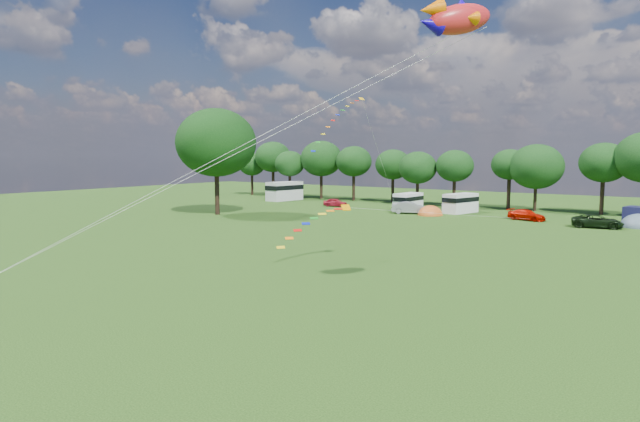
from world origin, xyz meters
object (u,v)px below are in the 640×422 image
Objects in this scene: car_b at (410,208)px; car_d at (597,221)px; campervan_b at (408,201)px; tent_greyblue at (639,227)px; fish_kite at (454,19)px; big_tree at (216,143)px; campervan_a at (285,190)px; tent_orange at (430,215)px; campervan_c at (461,203)px; car_a at (335,202)px; car_c at (527,215)px.

car_b is 21.74m from car_d.
car_d is at bearing -96.42° from campervan_b.
car_b reaches higher than tent_greyblue.
tent_greyblue is 1.20× the size of fish_kite.
campervan_a is at bearing 106.56° from big_tree.
campervan_c is at bearing 66.67° from tent_orange.
campervan_b is (23.94, -3.11, -0.38)m from campervan_a.
car_d is at bearing -137.75° from tent_greyblue.
campervan_c is at bearing -86.13° from campervan_a.
car_b is (13.08, -2.47, 0.16)m from car_a.
tent_orange is (28.62, -6.44, -1.64)m from campervan_a.
fish_kite is at bearing -127.85° from campervan_a.
fish_kite is (40.61, -25.32, 4.15)m from big_tree.
tent_greyblue is at bearing 20.99° from big_tree.
tent_greyblue is (38.28, -0.29, -0.57)m from car_a.
car_c is 0.83× the size of campervan_b.
big_tree is at bearing 94.47° from fish_kite.
campervan_a is (-47.45, 7.31, 0.97)m from car_d.
car_c is at bearing -176.06° from tent_greyblue.
campervan_b is 1.22× the size of tent_greyblue.
big_tree is at bearing -156.51° from campervan_a.
big_tree is at bearing -159.01° from tent_greyblue.
fish_kite is at bearing -65.47° from tent_orange.
car_d is 23.89m from campervan_b.
fish_kite is (-0.51, -39.27, 12.49)m from car_d.
campervan_c is 49.22m from fish_kite.
tent_orange is 0.84× the size of tent_greyblue.
car_a is 0.88× the size of tent_greyblue.
campervan_a is 29.38m from tent_orange.
fish_kite is (34.29, -42.72, 12.57)m from car_a.
fish_kite is (21.20, -40.25, 12.41)m from car_b.
car_d is 0.91× the size of campervan_c.
car_c is 1.02× the size of tent_greyblue.
big_tree is 3.91× the size of fish_kite.
car_b is 1.06× the size of tent_greyblue.
car_d is 1.23× the size of tent_greyblue.
car_a is 0.65× the size of campervan_c.
car_c is at bearing -107.50° from car_b.
tent_orange is (-2.07, -4.80, -1.33)m from campervan_c.
campervan_c is (30.69, -1.64, -0.31)m from campervan_a.
car_c is (14.07, 1.41, -0.14)m from car_b.
big_tree reaches higher than campervan_b.
campervan_b is (-1.79, 3.21, 0.52)m from car_b.
car_d is 48.01m from campervan_a.
big_tree is 3.09× the size of car_b.
big_tree is 25.84m from car_b.
car_a is at bearing 97.47° from campervan_b.
car_a is 0.86× the size of car_c.
big_tree reaches higher than campervan_a.
car_a is 11.34m from campervan_b.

